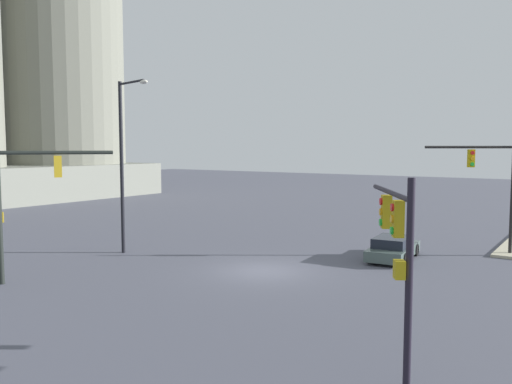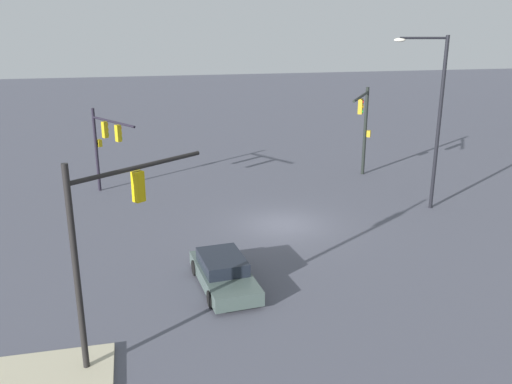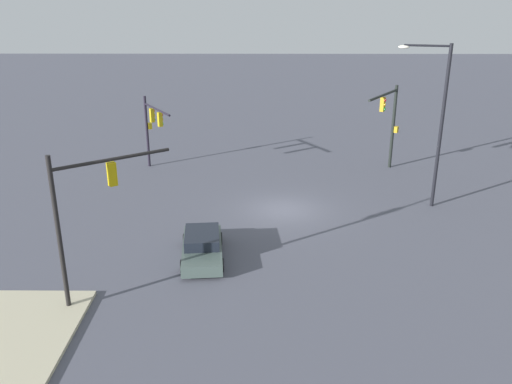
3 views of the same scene
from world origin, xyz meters
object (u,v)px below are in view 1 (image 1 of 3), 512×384
(streetlamp_curved_arm, at_px, (124,155))
(traffic_signal_opposite_side, at_px, (398,239))
(traffic_signal_near_corner, at_px, (494,177))
(sedan_car_approaching, at_px, (393,248))
(traffic_signal_cross_street, at_px, (23,192))

(streetlamp_curved_arm, bearing_deg, traffic_signal_opposite_side, -7.53)
(traffic_signal_opposite_side, bearing_deg, traffic_signal_near_corner, -29.25)
(traffic_signal_opposite_side, height_order, sedan_car_approaching, traffic_signal_opposite_side)
(traffic_signal_cross_street, distance_m, sedan_car_approaching, 18.08)
(traffic_signal_cross_street, bearing_deg, traffic_signal_near_corner, -8.62)
(traffic_signal_opposite_side, distance_m, streetlamp_curved_arm, 18.74)
(traffic_signal_near_corner, relative_size, sedan_car_approaching, 1.39)
(traffic_signal_cross_street, height_order, streetlamp_curved_arm, streetlamp_curved_arm)
(traffic_signal_opposite_side, bearing_deg, sedan_car_approaching, -11.89)
(streetlamp_curved_arm, bearing_deg, sedan_car_approaching, 41.19)
(traffic_signal_near_corner, bearing_deg, traffic_signal_cross_street, 11.60)
(streetlamp_curved_arm, xyz_separation_m, sedan_car_approaching, (6.76, -12.71, -4.84))
(traffic_signal_near_corner, bearing_deg, traffic_signal_opposite_side, 56.17)
(traffic_signal_cross_street, height_order, sedan_car_approaching, traffic_signal_cross_street)
(traffic_signal_near_corner, distance_m, traffic_signal_opposite_side, 17.22)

